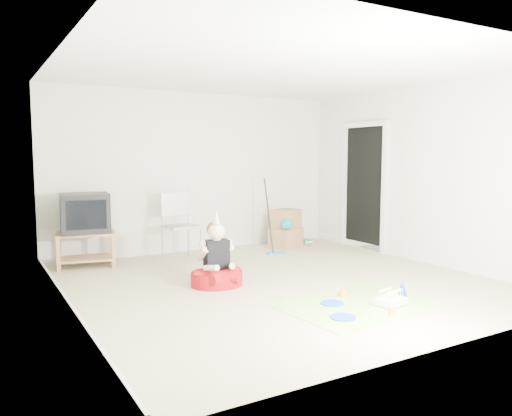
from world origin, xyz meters
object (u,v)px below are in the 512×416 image
crt_tv (85,213)px  cardboard_boxes (286,229)px  tv_stand (86,247)px  birthday_cake (390,302)px  seated_woman (217,269)px  folding_chair (181,226)px

crt_tv → cardboard_boxes: crt_tv is taller
tv_stand → cardboard_boxes: cardboard_boxes is taller
crt_tv → tv_stand: bearing=0.0°
cardboard_boxes → birthday_cake: cardboard_boxes is taller
crt_tv → birthday_cake: 4.32m
seated_woman → birthday_cake: (1.23, -1.66, -0.16)m
crt_tv → seated_woman: crt_tv is taller
tv_stand → seated_woman: (1.16, -1.87, -0.09)m
tv_stand → seated_woman: 2.20m
folding_chair → cardboard_boxes: folding_chair is taller
tv_stand → seated_woman: seated_woman is taller
folding_chair → birthday_cake: (1.04, -3.28, -0.47)m
cardboard_boxes → folding_chair: bearing=-177.6°
tv_stand → folding_chair: (1.35, -0.25, 0.23)m
cardboard_boxes → tv_stand: bearing=177.1°
cardboard_boxes → seated_woman: size_ratio=0.71×
tv_stand → birthday_cake: tv_stand is taller
crt_tv → cardboard_boxes: (3.29, -0.17, -0.46)m
tv_stand → seated_woman: size_ratio=0.93×
tv_stand → birthday_cake: 4.27m
cardboard_boxes → crt_tv: bearing=177.1°
folding_chair → birthday_cake: 3.47m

